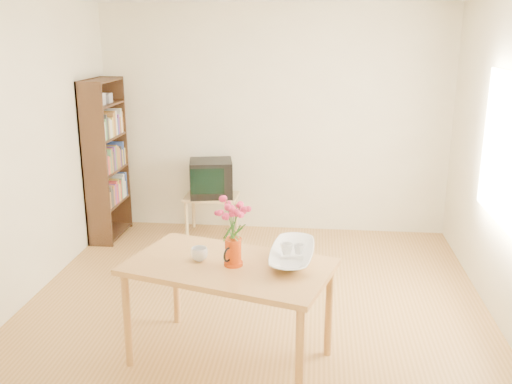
# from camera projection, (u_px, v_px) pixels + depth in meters

# --- Properties ---
(room) EXTENTS (4.50, 4.50, 4.50)m
(room) POSITION_uv_depth(u_px,v_px,m) (256.00, 165.00, 4.41)
(room) COLOR #9E6F38
(room) RESTS_ON ground
(table) EXTENTS (1.56, 1.15, 0.75)m
(table) POSITION_uv_depth(u_px,v_px,m) (229.00, 275.00, 3.97)
(table) COLOR #B27A3D
(table) RESTS_ON ground
(tv_stand) EXTENTS (0.60, 0.45, 0.46)m
(tv_stand) POSITION_uv_depth(u_px,v_px,m) (212.00, 202.00, 6.62)
(tv_stand) COLOR tan
(tv_stand) RESTS_ON ground
(bookshelf) EXTENTS (0.28, 0.70, 1.80)m
(bookshelf) POSITION_uv_depth(u_px,v_px,m) (107.00, 165.00, 6.40)
(bookshelf) COLOR black
(bookshelf) RESTS_ON ground
(pitcher) EXTENTS (0.13, 0.20, 0.20)m
(pitcher) POSITION_uv_depth(u_px,v_px,m) (233.00, 253.00, 3.90)
(pitcher) COLOR #C83D0B
(pitcher) RESTS_ON table
(flowers) EXTENTS (0.22, 0.22, 0.32)m
(flowers) POSITION_uv_depth(u_px,v_px,m) (233.00, 218.00, 3.83)
(flowers) COLOR #F0386E
(flowers) RESTS_ON pitcher
(mug) EXTENTS (0.14, 0.14, 0.09)m
(mug) POSITION_uv_depth(u_px,v_px,m) (199.00, 254.00, 4.00)
(mug) COLOR white
(mug) RESTS_ON table
(bowl) EXTENTS (0.48, 0.48, 0.43)m
(bowl) POSITION_uv_depth(u_px,v_px,m) (293.00, 231.00, 3.97)
(bowl) COLOR white
(bowl) RESTS_ON table
(teacup_a) EXTENTS (0.11, 0.11, 0.07)m
(teacup_a) POSITION_uv_depth(u_px,v_px,m) (287.00, 236.00, 3.99)
(teacup_a) COLOR white
(teacup_a) RESTS_ON bowl
(teacup_b) EXTENTS (0.08, 0.08, 0.06)m
(teacup_b) POSITION_uv_depth(u_px,v_px,m) (299.00, 236.00, 4.00)
(teacup_b) COLOR white
(teacup_b) RESTS_ON bowl
(television) EXTENTS (0.55, 0.53, 0.41)m
(television) POSITION_uv_depth(u_px,v_px,m) (211.00, 177.00, 6.55)
(television) COLOR black
(television) RESTS_ON tv_stand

